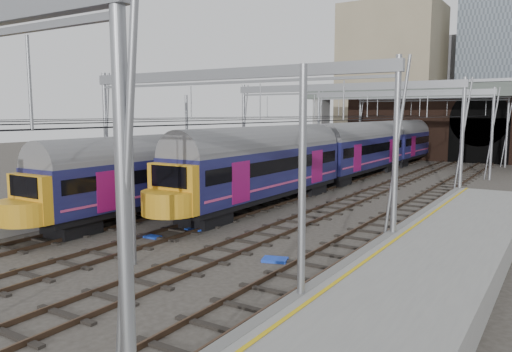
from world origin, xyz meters
The scene contains 11 objects.
ground centered at (0.00, 0.00, 0.00)m, with size 160.00×160.00×0.00m, color #38332D.
tracks centered at (0.00, 15.00, 0.02)m, with size 14.40×80.00×0.22m.
overhead_line centered at (0.00, 21.49, 6.57)m, with size 16.80×80.00×8.00m.
retaining_wall centered at (1.40, 51.93, 4.33)m, with size 28.00×2.75×9.00m.
overbridge centered at (0.00, 46.00, 7.27)m, with size 28.00×3.00×9.25m.
city_skyline centered at (2.73, 70.48, 17.09)m, with size 37.50×27.50×60.00m.
train_main centered at (-2.00, 40.18, 2.57)m, with size 2.93×67.77×5.00m.
train_second centered at (-6.00, 31.92, 2.39)m, with size 2.63×60.93×4.59m.
equip_cover_a centered at (-2.32, 5.42, 0.04)m, with size 0.73×0.51×0.09m, color blue.
equip_cover_b centered at (-1.61, 7.50, 0.04)m, with size 0.75×0.53×0.09m, color blue.
equip_cover_c centered at (4.39, 5.25, 0.06)m, with size 0.97×0.68×0.11m, color blue.
Camera 1 is at (13.90, -11.27, 5.78)m, focal length 35.00 mm.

